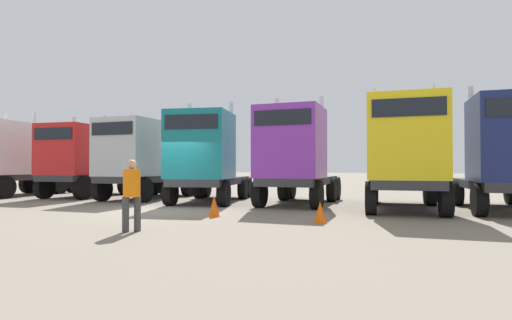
{
  "coord_description": "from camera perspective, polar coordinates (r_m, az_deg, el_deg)",
  "views": [
    {
      "loc": [
        8.31,
        -12.0,
        1.53
      ],
      "look_at": [
        1.91,
        4.4,
        1.85
      ],
      "focal_mm": 28.18,
      "sensor_mm": 36.0,
      "label": 1
    }
  ],
  "objects": [
    {
      "name": "ground",
      "position": [
        14.68,
        -13.41,
        -7.0
      ],
      "size": [
        200.0,
        200.0,
        0.0
      ],
      "primitive_type": "plane",
      "color": "gray"
    },
    {
      "name": "traffic_cone_mid",
      "position": [
        11.21,
        9.09,
        -7.35
      ],
      "size": [
        0.36,
        0.36,
        0.6
      ],
      "primitive_type": "cone",
      "color": "#F2590C",
      "rests_on": "ground"
    },
    {
      "name": "semi_truck_purple",
      "position": [
        16.0,
        5.47,
        0.66
      ],
      "size": [
        2.69,
        5.85,
        4.44
      ],
      "rotation": [
        0.0,
        0.0,
        -1.55
      ],
      "color": "#333338",
      "rests_on": "ground"
    },
    {
      "name": "semi_truck_yellow",
      "position": [
        14.64,
        20.42,
        0.9
      ],
      "size": [
        2.95,
        6.4,
        4.45
      ],
      "rotation": [
        0.0,
        0.0,
        -1.5
      ],
      "color": "#333338",
      "rests_on": "ground"
    },
    {
      "name": "semi_truck_silver",
      "position": [
        19.74,
        -16.27,
        0.24
      ],
      "size": [
        2.74,
        6.44,
        4.32
      ],
      "rotation": [
        0.0,
        0.0,
        -1.54
      ],
      "color": "#333338",
      "rests_on": "ground"
    },
    {
      "name": "visitor_in_hivis",
      "position": [
        10.02,
        -17.23,
        -4.08
      ],
      "size": [
        0.56,
        0.56,
        1.72
      ],
      "rotation": [
        0.0,
        0.0,
        2.51
      ],
      "color": "#3D3D3D",
      "rests_on": "ground"
    },
    {
      "name": "traffic_cone_far",
      "position": [
        12.55,
        -5.97,
        -6.56
      ],
      "size": [
        0.36,
        0.36,
        0.65
      ],
      "primitive_type": "cone",
      "color": "#F2590C",
      "rests_on": "ground"
    },
    {
      "name": "semi_truck_navy",
      "position": [
        15.62,
        32.21,
        0.74
      ],
      "size": [
        2.95,
        6.29,
        4.41
      ],
      "rotation": [
        0.0,
        0.0,
        -1.5
      ],
      "color": "#333338",
      "rests_on": "ground"
    },
    {
      "name": "semi_truck_red",
      "position": [
        22.32,
        -23.77,
        0.03
      ],
      "size": [
        3.19,
        6.18,
        4.23
      ],
      "rotation": [
        0.0,
        0.0,
        -1.46
      ],
      "color": "#333338",
      "rests_on": "ground"
    },
    {
      "name": "semi_truck_white",
      "position": [
        24.78,
        -31.91,
        0.29
      ],
      "size": [
        3.19,
        6.3,
        4.48
      ],
      "rotation": [
        0.0,
        0.0,
        -1.46
      ],
      "color": "#333338",
      "rests_on": "ground"
    },
    {
      "name": "semi_truck_teal",
      "position": [
        17.09,
        -7.25,
        0.42
      ],
      "size": [
        3.69,
        6.47,
        4.38
      ],
      "rotation": [
        0.0,
        0.0,
        -1.37
      ],
      "color": "#333338",
      "rests_on": "ground"
    }
  ]
}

